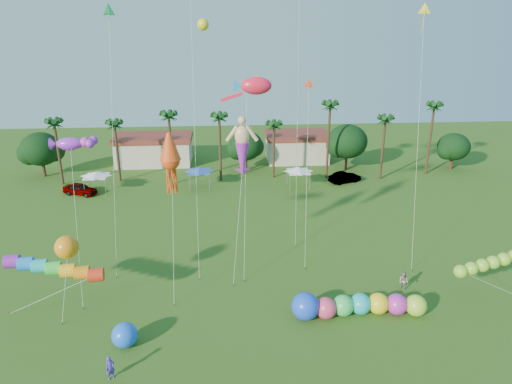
{
  "coord_description": "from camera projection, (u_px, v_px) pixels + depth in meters",
  "views": [
    {
      "loc": [
        -2.63,
        -24.88,
        21.78
      ],
      "look_at": [
        0.0,
        10.0,
        9.0
      ],
      "focal_mm": 32.0,
      "sensor_mm": 36.0,
      "label": 1
    }
  ],
  "objects": [
    {
      "name": "car_b",
      "position": [
        345.0,
        177.0,
        67.05
      ],
      "size": [
        5.1,
        3.36,
        1.59
      ],
      "primitive_type": "imported",
      "rotation": [
        0.0,
        0.0,
        1.96
      ],
      "color": "#4C4C54",
      "rests_on": "ground"
    },
    {
      "name": "buildings_row",
      "position": [
        220.0,
        150.0,
        76.89
      ],
      "size": [
        35.0,
        7.0,
        4.0
      ],
      "color": "beige",
      "rests_on": "ground"
    },
    {
      "name": "delta_kite_yellow",
      "position": [
        424.0,
        16.0,
        39.08
      ],
      "size": [
        1.18,
        4.55,
        23.65
      ],
      "color": "yellow",
      "rests_on": "ground"
    },
    {
      "name": "car_a",
      "position": [
        80.0,
        189.0,
        62.25
      ],
      "size": [
        5.05,
        3.47,
        1.6
      ],
      "primitive_type": "imported",
      "rotation": [
        0.0,
        0.0,
        1.2
      ],
      "color": "#4C4C54",
      "rests_on": "ground"
    },
    {
      "name": "green_worm",
      "position": [
        461.0,
        271.0,
        36.69
      ],
      "size": [
        9.51,
        3.28,
        3.83
      ],
      "color": "#88CF2E",
      "rests_on": "ground"
    },
    {
      "name": "spectator_b",
      "position": [
        404.0,
        281.0,
        39.65
      ],
      "size": [
        1.03,
        1.06,
        1.71
      ],
      "primitive_type": "imported",
      "rotation": [
        0.0,
        0.0,
        -0.89
      ],
      "color": "gray",
      "rests_on": "ground"
    },
    {
      "name": "ground",
      "position": [
        267.0,
        367.0,
        30.96
      ],
      "size": [
        160.0,
        160.0,
        0.0
      ],
      "primitive_type": "plane",
      "color": "#285116",
      "rests_on": "ground"
    },
    {
      "name": "orange_ball_kite",
      "position": [
        67.0,
        247.0,
        34.57
      ],
      "size": [
        1.95,
        2.33,
        6.88
      ],
      "color": "orange",
      "rests_on": "ground"
    },
    {
      "name": "rainbow_tube",
      "position": [
        70.0,
        276.0,
        35.39
      ],
      "size": [
        9.39,
        1.66,
        4.04
      ],
      "color": "red",
      "rests_on": "ground"
    },
    {
      "name": "caterpillar_inflatable",
      "position": [
        354.0,
        305.0,
        36.12
      ],
      "size": [
        10.84,
        2.33,
        2.22
      ],
      "rotation": [
        0.0,
        0.0,
        -0.01
      ],
      "color": "#E53C67",
      "rests_on": "ground"
    },
    {
      "name": "lobster_kite",
      "position": [
        70.0,
        144.0,
        35.6
      ],
      "size": [
        3.9,
        4.44,
        13.82
      ],
      "color": "purple",
      "rests_on": "ground"
    },
    {
      "name": "squid_kite",
      "position": [
        170.0,
        161.0,
        37.11
      ],
      "size": [
        2.26,
        4.73,
        13.88
      ],
      "color": "#EA4313",
      "rests_on": "ground"
    },
    {
      "name": "delta_kite_red",
      "position": [
        309.0,
        89.0,
        41.89
      ],
      "size": [
        1.12,
        4.61,
        17.26
      ],
      "color": "#FB4A1B",
      "rests_on": "ground"
    },
    {
      "name": "blue_ball",
      "position": [
        125.0,
        335.0,
        32.66
      ],
      "size": [
        1.85,
        1.85,
        1.85
      ],
      "primitive_type": "sphere",
      "color": "blue",
      "rests_on": "ground"
    },
    {
      "name": "tree_line",
      "position": [
        262.0,
        145.0,
        70.95
      ],
      "size": [
        69.46,
        8.91,
        11.0
      ],
      "color": "#3A2819",
      "rests_on": "ground"
    },
    {
      "name": "spectator_a",
      "position": [
        110.0,
        368.0,
        29.65
      ],
      "size": [
        0.73,
        0.68,
        1.68
      ],
      "primitive_type": "imported",
      "rotation": [
        0.0,
        0.0,
        0.61
      ],
      "color": "#4A34B6",
      "rests_on": "ground"
    },
    {
      "name": "fish_kite",
      "position": [
        256.0,
        86.0,
        40.92
      ],
      "size": [
        4.35,
        6.79,
        17.58
      ],
      "color": "#FC1C3D",
      "rests_on": "ground"
    },
    {
      "name": "merman_kite",
      "position": [
        242.0,
        150.0,
        40.05
      ],
      "size": [
        2.22,
        4.42,
        14.04
      ],
      "color": "#DEB37E",
      "rests_on": "ground"
    },
    {
      "name": "tent_row",
      "position": [
        199.0,
        171.0,
        63.62
      ],
      "size": [
        31.0,
        4.0,
        0.6
      ],
      "color": "white",
      "rests_on": "ground"
    },
    {
      "name": "delta_kite_green",
      "position": [
        109.0,
        16.0,
        38.4
      ],
      "size": [
        1.39,
        5.13,
        23.59
      ],
      "color": "#36E677",
      "rests_on": "ground"
    }
  ]
}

